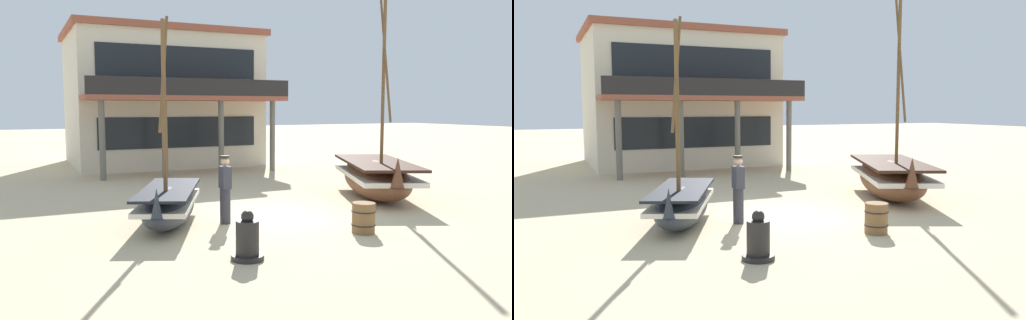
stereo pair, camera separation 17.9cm
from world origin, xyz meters
TOP-DOWN VIEW (x-y plane):
  - ground_plane at (0.00, 0.00)m, footprint 120.00×120.00m
  - fishing_boat_near_left at (-2.70, 0.27)m, footprint 2.53×3.74m
  - fishing_boat_centre_large at (4.28, 1.13)m, footprint 3.65×5.15m
  - fisherman_by_hull at (-1.41, -0.20)m, footprint 0.26×0.37m
  - capstan_winch at (-2.15, -3.14)m, footprint 0.63×0.63m
  - wooden_barrel at (1.08, -2.43)m, footprint 0.56×0.56m
  - harbor_building_main at (0.76, 13.95)m, footprint 9.03×9.21m

SIDE VIEW (x-z plane):
  - ground_plane at x=0.00m, z-range 0.00..0.00m
  - wooden_barrel at x=1.08m, z-range 0.00..0.70m
  - capstan_winch at x=-2.15m, z-range -0.10..0.85m
  - fishing_boat_near_left at x=-2.70m, z-range -1.99..3.04m
  - fishing_boat_centre_large at x=4.28m, z-range -2.88..4.19m
  - fisherman_by_hull at x=-1.41m, z-range -0.01..1.68m
  - harbor_building_main at x=0.76m, z-range 0.01..6.59m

